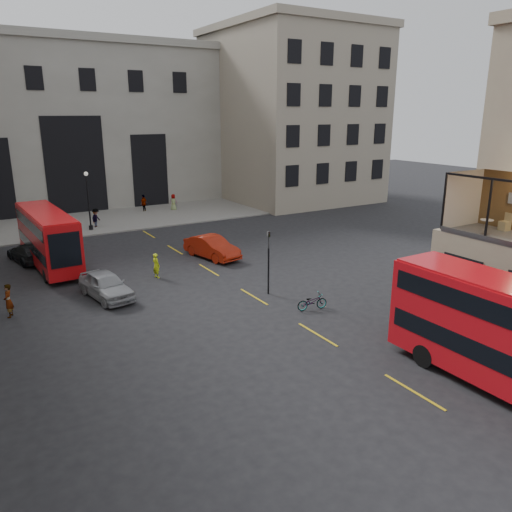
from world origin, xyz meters
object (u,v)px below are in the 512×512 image
car_a (106,285)px  car_b (212,247)px  pedestrian_c (144,204)px  bus_far (48,236)px  car_c (28,253)px  cyclist (156,266)px  street_lamp_b (89,205)px  pedestrian_b (96,218)px  bicycle (312,302)px  pedestrian_e (8,301)px  cafe_table_far (486,225)px  cafe_chair_d (505,225)px  traffic_light_near (269,255)px  pedestrian_d (173,202)px

car_a → car_b: (8.90, 4.25, 0.04)m
car_a → pedestrian_c: size_ratio=2.41×
car_b → bus_far: bearing=147.7°
car_c → cyclist: 10.52m
street_lamp_b → cyclist: 15.76m
pedestrian_b → street_lamp_b: bearing=-178.2°
pedestrian_b → bus_far: bearing=-167.2°
car_b → pedestrian_b: 15.08m
cyclist → bicycle: bearing=-167.6°
pedestrian_e → cafe_table_far: (20.44, -13.00, 4.19)m
cyclist → pedestrian_c: bearing=-33.5°
bus_far → cafe_table_far: 27.42m
cafe_chair_d → pedestrian_e: bearing=149.5°
bus_far → pedestrian_b: size_ratio=5.39×
traffic_light_near → pedestrian_d: (5.09, 27.17, -1.52)m
bus_far → pedestrian_b: bus_far is taller
cyclist → pedestrian_b: (0.30, 16.53, 0.10)m
pedestrian_c → pedestrian_b: bearing=2.2°
cafe_table_far → cafe_chair_d: size_ratio=0.85×
bus_far → pedestrian_b: bearing=61.0°
traffic_light_near → cyclist: bearing=126.0°
street_lamp_b → cafe_chair_d: size_ratio=6.04×
bus_far → bicycle: (10.78, -15.74, -1.75)m
bicycle → pedestrian_d: 30.78m
traffic_light_near → cafe_chair_d: size_ratio=4.31×
pedestrian_e → cafe_chair_d: 25.86m
bicycle → pedestrian_e: size_ratio=0.96×
street_lamp_b → car_c: 9.88m
cyclist → pedestrian_d: bearing=-41.4°
traffic_light_near → pedestrian_c: (2.04, 28.00, -1.49)m
bicycle → street_lamp_b: bearing=24.1°
car_c → cyclist: size_ratio=2.79×
car_b → bicycle: size_ratio=2.82×
cyclist → pedestrian_d: size_ratio=0.90×
car_c → cyclist: cyclist is taller
street_lamp_b → cyclist: (0.41, -15.68, -1.58)m
car_c → cafe_table_far: cafe_table_far is taller
car_b → car_c: 13.15m
car_b → traffic_light_near: bearing=-105.7°
car_a → traffic_light_near: bearing=-36.8°
cyclist → pedestrian_d: (9.68, 20.85, 0.09)m
pedestrian_c → cyclist: bearing=36.0°
pedestrian_c → pedestrian_e: pedestrian_c is taller
car_a → car_c: bearing=96.0°
traffic_light_near → cafe_table_far: 11.58m
traffic_light_near → car_b: size_ratio=0.78×
car_b → car_c: size_ratio=1.07×
pedestrian_b → cafe_table_far: cafe_table_far is taller
pedestrian_c → pedestrian_e: (-15.53, -23.87, -0.04)m
car_c → car_b: bearing=141.3°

